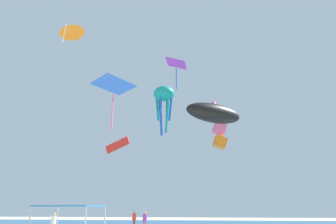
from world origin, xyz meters
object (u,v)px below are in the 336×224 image
kite_inflatable_black (214,113)px  kite_parafoil_red (118,145)px  canopy_tent (71,207)px  kite_delta_orange (72,31)px  kite_diamond_purple (176,65)px  kite_box_pink (220,135)px  person_central (145,219)px  kite_octopus_teal (164,96)px  person_near_tent (53,222)px  person_leftmost (134,218)px  kite_diamond_blue (113,87)px

kite_inflatable_black → kite_parafoil_red: bearing=-51.7°
canopy_tent → kite_delta_orange: bearing=118.5°
kite_diamond_purple → kite_box_pink: size_ratio=1.00×
canopy_tent → person_central: (1.56, 13.95, -1.08)m
kite_diamond_purple → kite_delta_orange: kite_delta_orange is taller
kite_octopus_teal → kite_box_pink: bearing=165.2°
person_near_tent → kite_diamond_purple: kite_diamond_purple is taller
kite_parafoil_red → kite_box_pink: kite_box_pink is taller
person_leftmost → kite_delta_orange: kite_delta_orange is taller
kite_diamond_purple → kite_diamond_blue: kite_diamond_purple is taller
person_near_tent → kite_diamond_purple: bearing=169.1°
kite_box_pink → kite_parafoil_red: bearing=-94.0°
person_leftmost → kite_parafoil_red: kite_parafoil_red is taller
kite_octopus_teal → kite_parafoil_red: bearing=14.6°
person_leftmost → kite_diamond_purple: 18.30m
kite_parafoil_red → kite_box_pink: bearing=-157.6°
person_near_tent → person_central: 8.70m
canopy_tent → kite_parafoil_red: size_ratio=0.89×
canopy_tent → kite_parafoil_red: 26.36m
kite_octopus_teal → kite_parafoil_red: kite_octopus_teal is taller
person_near_tent → kite_inflatable_black: kite_inflatable_black is taller
kite_diamond_purple → kite_delta_orange: 12.84m
person_leftmost → person_central: person_leftmost is taller
person_leftmost → kite_octopus_teal: bearing=0.7°
kite_delta_orange → person_leftmost: bearing=-60.6°
kite_box_pink → kite_inflatable_black: 5.46m
person_central → kite_inflatable_black: (7.13, 7.58, 12.48)m
kite_diamond_purple → kite_delta_orange: (-11.76, -4.18, 3.00)m
kite_box_pink → kite_delta_orange: (-16.92, -12.91, 10.01)m
person_central → kite_diamond_blue: (-1.41, -7.58, 10.67)m
kite_delta_orange → canopy_tent: bearing=-139.1°
kite_box_pink → kite_inflatable_black: bearing=-20.6°
kite_diamond_blue → person_leftmost: bearing=-46.1°
person_central → kite_diamond_blue: kite_diamond_blue is taller
kite_parafoil_red → kite_diamond_blue: 18.92m
person_leftmost → kite_delta_orange: 22.14m
kite_inflatable_black → kite_diamond_blue: bearing=22.3°
person_near_tent → person_leftmost: size_ratio=0.97×
kite_diamond_purple → kite_parafoil_red: bearing=53.2°
kite_diamond_purple → kite_delta_orange: size_ratio=1.07×
person_central → kite_octopus_teal: 21.69m
kite_box_pink → kite_delta_orange: 23.52m
canopy_tent → kite_delta_orange: 25.08m
kite_parafoil_red → kite_delta_orange: (-2.96, -10.94, 11.45)m
kite_octopus_teal → kite_box_pink: size_ratio=1.98×
kite_octopus_teal → person_central: bearing=80.6°
kite_diamond_purple → kite_octopus_teal: (-2.79, 9.45, -0.65)m
kite_inflatable_black → canopy_tent: bearing=29.7°
person_near_tent → kite_octopus_teal: 26.59m
person_leftmost → kite_octopus_teal: kite_octopus_teal is taller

